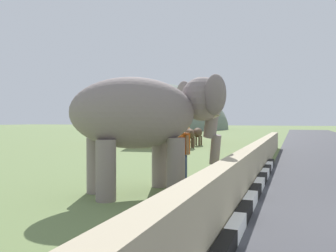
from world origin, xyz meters
TOP-DOWN VIEW (x-y plane):
  - striped_curb at (-0.35, 3.28)m, footprint 16.20×0.20m
  - barrier_parapet at (2.00, 3.58)m, footprint 28.00×0.36m
  - elephant at (1.60, 5.76)m, footprint 3.86×3.81m
  - person_handler at (2.82, 5.32)m, footprint 0.50×0.54m
  - bus_orange at (18.37, 11.99)m, footprint 8.68×3.44m
  - cow_near at (16.49, 8.73)m, footprint 1.92×0.76m
  - cow_mid at (14.39, 8.67)m, footprint 1.90×1.14m
  - hill_east at (55.00, 26.84)m, footprint 32.06×25.65m

SIDE VIEW (x-z plane):
  - hill_east at x=55.00m, z-range -8.84..8.84m
  - striped_curb at x=-0.35m, z-range 0.00..0.24m
  - barrier_parapet at x=2.00m, z-range 0.00..1.00m
  - cow_near at x=16.49m, z-range 0.26..1.48m
  - cow_mid at x=14.39m, z-range 0.26..1.48m
  - person_handler at x=2.82m, z-range 0.10..1.75m
  - elephant at x=1.60m, z-range 0.43..3.32m
  - bus_orange at x=18.37m, z-range 0.33..3.83m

